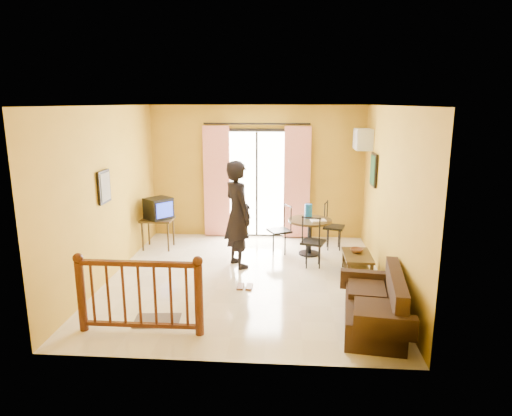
# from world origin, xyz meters

# --- Properties ---
(ground) EXTENTS (5.00, 5.00, 0.00)m
(ground) POSITION_xyz_m (0.00, 0.00, 0.00)
(ground) COLOR beige
(ground) RESTS_ON ground
(room_shell) EXTENTS (5.00, 5.00, 5.00)m
(room_shell) POSITION_xyz_m (0.00, 0.00, 1.70)
(room_shell) COLOR white
(room_shell) RESTS_ON ground
(balcony_door) EXTENTS (2.25, 0.14, 2.46)m
(balcony_door) POSITION_xyz_m (0.00, 2.43, 1.19)
(balcony_door) COLOR black
(balcony_door) RESTS_ON ground
(tv_table) EXTENTS (0.61, 0.51, 0.61)m
(tv_table) POSITION_xyz_m (-1.90, 1.49, 0.53)
(tv_table) COLOR black
(tv_table) RESTS_ON ground
(television) EXTENTS (0.61, 0.62, 0.41)m
(television) POSITION_xyz_m (-1.87, 1.49, 0.82)
(television) COLOR black
(television) RESTS_ON tv_table
(picture_left) EXTENTS (0.05, 0.42, 0.52)m
(picture_left) POSITION_xyz_m (-2.22, -0.20, 1.55)
(picture_left) COLOR black
(picture_left) RESTS_ON room_shell
(dining_table) EXTENTS (0.82, 0.82, 0.69)m
(dining_table) POSITION_xyz_m (1.09, 1.33, 0.54)
(dining_table) COLOR black
(dining_table) RESTS_ON ground
(water_jug) EXTENTS (0.15, 0.15, 0.27)m
(water_jug) POSITION_xyz_m (1.06, 1.44, 0.82)
(water_jug) COLOR #1254A9
(water_jug) RESTS_ON dining_table
(serving_tray) EXTENTS (0.32, 0.24, 0.02)m
(serving_tray) POSITION_xyz_m (1.24, 1.23, 0.70)
(serving_tray) COLOR #F1E0CD
(serving_tray) RESTS_ON dining_table
(dining_chairs) EXTENTS (1.58, 1.53, 0.95)m
(dining_chairs) POSITION_xyz_m (1.07, 1.23, 0.00)
(dining_chairs) COLOR black
(dining_chairs) RESTS_ON ground
(air_conditioner) EXTENTS (0.31, 0.60, 0.40)m
(air_conditioner) POSITION_xyz_m (2.09, 1.95, 2.15)
(air_conditioner) COLOR silver
(air_conditioner) RESTS_ON room_shell
(botanical_print) EXTENTS (0.05, 0.50, 0.60)m
(botanical_print) POSITION_xyz_m (2.22, 1.30, 1.65)
(botanical_print) COLOR black
(botanical_print) RESTS_ON room_shell
(coffee_table) EXTENTS (0.45, 0.81, 0.36)m
(coffee_table) POSITION_xyz_m (1.85, 0.30, 0.24)
(coffee_table) COLOR black
(coffee_table) RESTS_ON ground
(bowl) EXTENTS (0.29, 0.29, 0.07)m
(bowl) POSITION_xyz_m (1.85, 0.41, 0.40)
(bowl) COLOR brown
(bowl) RESTS_ON coffee_table
(sofa) EXTENTS (0.88, 1.61, 0.73)m
(sofa) POSITION_xyz_m (1.85, -1.55, 0.27)
(sofa) COLOR black
(sofa) RESTS_ON ground
(standing_person) EXTENTS (0.76, 0.82, 1.88)m
(standing_person) POSITION_xyz_m (-0.20, 0.61, 0.94)
(standing_person) COLOR black
(standing_person) RESTS_ON ground
(stair_balustrade) EXTENTS (1.63, 0.13, 1.04)m
(stair_balustrade) POSITION_xyz_m (-1.15, -1.90, 0.56)
(stair_balustrade) COLOR #471E0F
(stair_balustrade) RESTS_ON ground
(doormat) EXTENTS (0.64, 0.46, 0.02)m
(doormat) POSITION_xyz_m (-1.04, -1.59, 0.01)
(doormat) COLOR #594D47
(doormat) RESTS_ON ground
(sandals) EXTENTS (0.24, 0.25, 0.03)m
(sandals) POSITION_xyz_m (0.02, -0.38, 0.01)
(sandals) COLOR brown
(sandals) RESTS_ON ground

